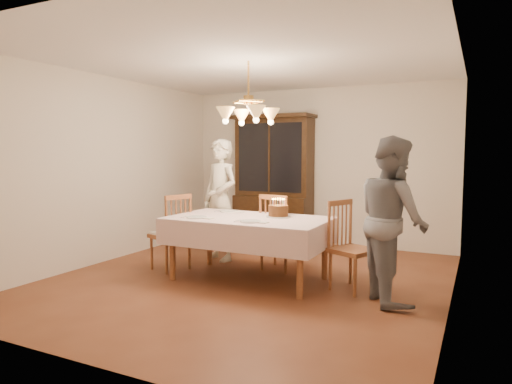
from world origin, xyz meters
The scene contains 14 objects.
ground centered at (0.00, 0.00, 0.00)m, with size 5.00×5.00×0.00m, color brown.
room_shell centered at (0.00, 0.00, 1.58)m, with size 5.00×5.00×5.00m.
dining_table centered at (0.00, 0.00, 0.68)m, with size 1.90×1.10×0.76m.
china_hutch centered at (-0.68, 2.25, 1.04)m, with size 1.38×0.54×2.16m.
chair_far_side centered at (0.15, 0.60, 0.44)m, with size 0.49×0.47×1.00m.
chair_left_end centered at (-1.14, -0.03, 0.45)m, with size 0.53×0.55×1.00m.
chair_right_end centered at (1.23, 0.14, 0.44)m, with size 0.56×0.57×1.00m.
elderly_woman centered at (-0.83, 0.74, 0.86)m, with size 0.63×0.41×1.73m, color beige.
adult_in_grey centered at (1.69, -0.05, 0.85)m, with size 0.83×0.65×1.71m, color slate.
birthday_cake centered at (0.30, 0.19, 0.83)m, with size 0.30×0.30×0.23m.
place_setting_near_left centered at (-0.53, -0.30, 0.77)m, with size 0.39×0.24×0.02m.
place_setting_near_right centered at (0.19, -0.30, 0.77)m, with size 0.38×0.23×0.02m.
place_setting_far_left centered at (-0.46, 0.35, 0.77)m, with size 0.39×0.24×0.02m.
chandelier centered at (0.00, 0.00, 1.98)m, with size 0.62×0.62×0.73m.
Camera 1 is at (2.48, -4.82, 1.54)m, focal length 32.00 mm.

